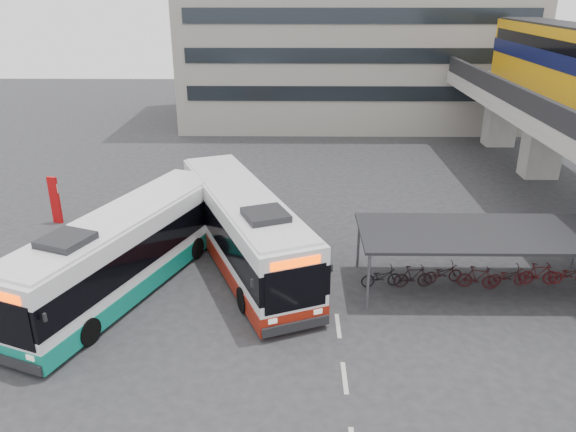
{
  "coord_description": "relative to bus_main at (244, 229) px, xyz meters",
  "views": [
    {
      "loc": [
        0.86,
        -17.8,
        11.72
      ],
      "look_at": [
        0.56,
        5.9,
        2.0
      ],
      "focal_mm": 35.0,
      "sensor_mm": 36.0,
      "label": 1
    }
  ],
  "objects": [
    {
      "name": "road_markings",
      "position": [
        3.92,
        -8.09,
        -1.7
      ],
      "size": [
        0.15,
        7.6,
        0.01
      ],
      "color": "beige",
      "rests_on": "ground"
    },
    {
      "name": "ground",
      "position": [
        1.42,
        -5.09,
        -1.71
      ],
      "size": [
        120.0,
        120.0,
        0.0
      ],
      "primitive_type": "plane",
      "color": "#28282B",
      "rests_on": "ground"
    },
    {
      "name": "bike_shelter",
      "position": [
        9.92,
        -2.09,
        -0.35
      ],
      "size": [
        10.0,
        4.0,
        2.54
      ],
      "color": "#595B60",
      "rests_on": "ground"
    },
    {
      "name": "sign_totem_north",
      "position": [
        -10.38,
        4.61,
        -0.38
      ],
      "size": [
        0.55,
        0.29,
        2.56
      ],
      "rotation": [
        0.0,
        0.0,
        -0.26
      ],
      "color": "#AD0A0C",
      "rests_on": "ground"
    },
    {
      "name": "pedestrian",
      "position": [
        1.25,
        -4.36,
        -0.85
      ],
      "size": [
        0.66,
        0.75,
        1.72
      ],
      "primitive_type": "imported",
      "rotation": [
        0.0,
        0.0,
        1.09
      ],
      "color": "black",
      "rests_on": "ground"
    },
    {
      "name": "bus_teal",
      "position": [
        -4.67,
        -2.29,
        -0.04
      ],
      "size": [
        6.89,
        12.28,
        3.6
      ],
      "rotation": [
        0.0,
        0.0,
        -0.37
      ],
      "color": "white",
      "rests_on": "ground"
    },
    {
      "name": "bus_main",
      "position": [
        0.0,
        0.0,
        0.0
      ],
      "size": [
        7.15,
        12.54,
        3.68
      ],
      "rotation": [
        0.0,
        0.0,
        0.38
      ],
      "color": "white",
      "rests_on": "ground"
    }
  ]
}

